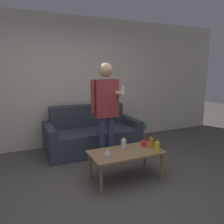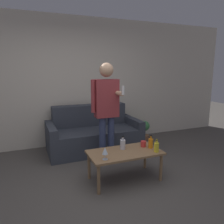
{
  "view_description": "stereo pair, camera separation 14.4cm",
  "coord_description": "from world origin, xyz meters",
  "views": [
    {
      "loc": [
        -1.01,
        -2.28,
        1.62
      ],
      "look_at": [
        0.4,
        0.83,
        0.95
      ],
      "focal_mm": 35.0,
      "sensor_mm": 36.0,
      "label": 1
    },
    {
      "loc": [
        -0.88,
        -2.34,
        1.62
      ],
      "look_at": [
        0.4,
        0.83,
        0.95
      ],
      "focal_mm": 35.0,
      "sensor_mm": 36.0,
      "label": 2
    }
  ],
  "objects": [
    {
      "name": "ground_plane",
      "position": [
        0.0,
        0.0,
        0.0
      ],
      "size": [
        16.0,
        16.0,
        0.0
      ],
      "primitive_type": "plane",
      "color": "#514C47"
    },
    {
      "name": "wall_back",
      "position": [
        0.0,
        2.31,
        1.35
      ],
      "size": [
        8.0,
        0.06,
        2.7
      ],
      "color": "beige",
      "rests_on": "ground_plane"
    },
    {
      "name": "couch",
      "position": [
        0.38,
        1.79,
        0.32
      ],
      "size": [
        1.83,
        0.91,
        0.88
      ],
      "color": "#383D47",
      "rests_on": "ground_plane"
    },
    {
      "name": "coffee_table",
      "position": [
        0.42,
        0.38,
        0.39
      ],
      "size": [
        1.06,
        0.55,
        0.44
      ],
      "color": "#8E6B47",
      "rests_on": "ground_plane"
    },
    {
      "name": "bottle_orange",
      "position": [
        0.85,
        0.37,
        0.52
      ],
      "size": [
        0.07,
        0.07,
        0.2
      ],
      "color": "orange",
      "rests_on": "coffee_table"
    },
    {
      "name": "bottle_green",
      "position": [
        0.44,
        0.49,
        0.52
      ],
      "size": [
        0.08,
        0.08,
        0.2
      ],
      "color": "silver",
      "rests_on": "coffee_table"
    },
    {
      "name": "bottle_dark",
      "position": [
        0.84,
        0.2,
        0.52
      ],
      "size": [
        0.07,
        0.07,
        0.19
      ],
      "color": "yellow",
      "rests_on": "coffee_table"
    },
    {
      "name": "wine_glass_near",
      "position": [
        0.06,
        0.23,
        0.56
      ],
      "size": [
        0.08,
        0.08,
        0.17
      ],
      "color": "silver",
      "rests_on": "coffee_table"
    },
    {
      "name": "cup_on_table",
      "position": [
        0.78,
        0.46,
        0.49
      ],
      "size": [
        0.08,
        0.08,
        0.09
      ],
      "color": "red",
      "rests_on": "coffee_table"
    },
    {
      "name": "person_standing_front",
      "position": [
        0.37,
        1.01,
        1.04
      ],
      "size": [
        0.46,
        0.43,
        1.72
      ],
      "color": "navy",
      "rests_on": "ground_plane"
    },
    {
      "name": "potted_plant",
      "position": [
        1.66,
        1.93,
        0.24
      ],
      "size": [
        0.23,
        0.23,
        0.44
      ],
      "color": "#936042",
      "rests_on": "ground_plane"
    }
  ]
}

